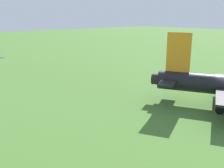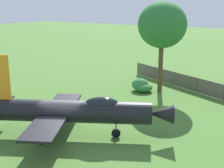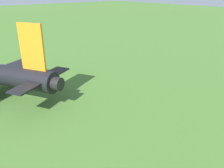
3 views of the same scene
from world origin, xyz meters
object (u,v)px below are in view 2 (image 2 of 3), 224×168
at_px(shade_tree, 162,25).
at_px(shrub_by_tree, 143,88).
at_px(display_jet, 68,111).
at_px(shrub_near_fence, 140,85).
at_px(info_plaque, 65,96).

relative_size(shade_tree, shrub_by_tree, 4.58).
bearing_deg(shrub_by_tree, display_jet, -87.11).
bearing_deg(shrub_near_fence, shade_tree, 20.61).
distance_m(shade_tree, info_plaque, 11.46).
bearing_deg(info_plaque, shrub_near_fence, 65.79).
height_order(display_jet, info_plaque, display_jet).
bearing_deg(info_plaque, display_jet, -46.87).
distance_m(shrub_near_fence, shrub_by_tree, 0.52).
xyz_separation_m(shade_tree, shrub_near_fence, (-1.86, -0.70, -6.00)).
height_order(shade_tree, shrub_near_fence, shade_tree).
relative_size(shade_tree, shrub_near_fence, 4.98).
xyz_separation_m(display_jet, shade_tree, (0.78, 13.18, 4.83)).
bearing_deg(shade_tree, shrub_near_fence, -159.39).
bearing_deg(display_jet, shade_tree, 59.00).
bearing_deg(shrub_by_tree, shade_tree, 30.49).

